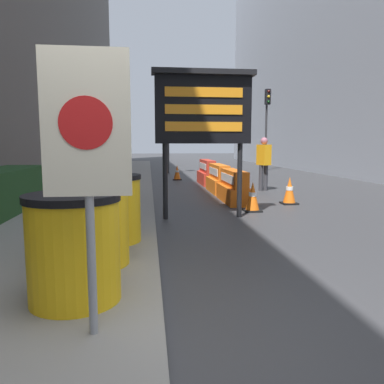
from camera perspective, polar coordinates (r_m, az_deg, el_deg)
ground_plane at (r=2.91m, az=-4.07°, el=-23.33°), size 120.00×120.00×0.00m
barrel_drum_foreground at (r=3.33m, az=-17.52°, el=-8.06°), size 0.79×0.79×0.91m
barrel_drum_middle at (r=4.26m, az=-14.76°, el=-4.61°), size 0.79×0.79×0.91m
barrel_drum_back at (r=5.21m, az=-12.05°, el=-2.41°), size 0.79×0.79×0.91m
warning_sign at (r=2.57m, az=-15.71°, el=7.03°), size 0.58×0.08×1.94m
message_board at (r=7.49m, az=1.71°, el=12.44°), size 2.00×0.36×2.90m
jersey_barrier_orange_far at (r=9.71m, az=6.36°, el=0.62°), size 0.57×1.83×0.83m
jersey_barrier_orange_near at (r=11.71m, az=4.11°, el=1.85°), size 0.56×1.77×0.86m
jersey_barrier_red_striped at (r=14.01m, az=2.34°, el=2.83°), size 0.54×1.92×0.91m
traffic_cone_near at (r=9.63m, az=14.63°, el=0.19°), size 0.38×0.38×0.68m
traffic_cone_mid at (r=8.39m, az=9.22°, el=-0.74°), size 0.37×0.37×0.67m
traffic_cone_far at (r=15.68m, az=-2.28°, el=2.97°), size 0.36×0.36×0.64m
traffic_light_near_curb at (r=19.25m, az=-3.69°, el=11.89°), size 0.28×0.45×4.21m
traffic_light_far_side at (r=21.88m, az=11.36°, el=11.79°), size 0.28×0.45×4.53m
pedestrian_worker at (r=12.23m, az=10.87°, el=4.91°), size 0.40×0.51×1.70m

